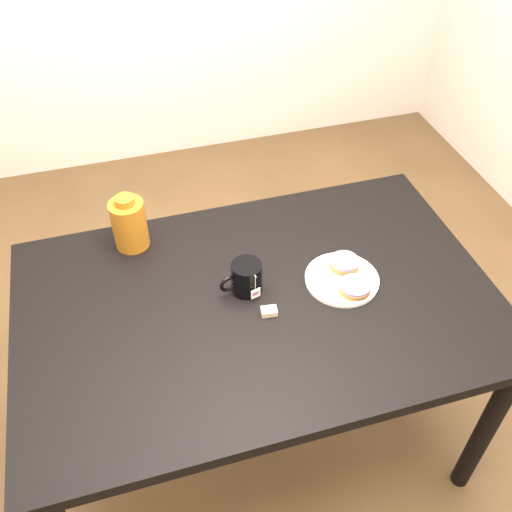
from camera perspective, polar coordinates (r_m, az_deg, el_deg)
The scene contains 8 objects.
ground_plane at distance 2.29m, azimuth 0.16°, elevation -16.99°, with size 4.00×4.00×0.00m, color brown.
table at distance 1.74m, azimuth 0.20°, elevation -6.14°, with size 1.40×0.90×0.75m.
plate at distance 1.74m, azimuth 8.59°, elevation -2.26°, with size 0.22×0.22×0.02m.
bagel_back at distance 1.76m, azimuth 8.83°, elevation -0.70°, with size 0.12×0.12×0.03m.
bagel_front at distance 1.70m, azimuth 9.86°, elevation -3.11°, with size 0.13×0.13×0.03m.
mug at distance 1.66m, azimuth -1.01°, elevation -2.15°, with size 0.14×0.11×0.10m.
teabag_pouch at distance 1.63m, azimuth 1.31°, elevation -5.55°, with size 0.04×0.03×0.02m, color #C6B793.
bagel_package at distance 1.83m, azimuth -12.57°, elevation 3.20°, with size 0.11×0.11×0.19m.
Camera 1 is at (-0.32, -1.08, 1.99)m, focal length 40.00 mm.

